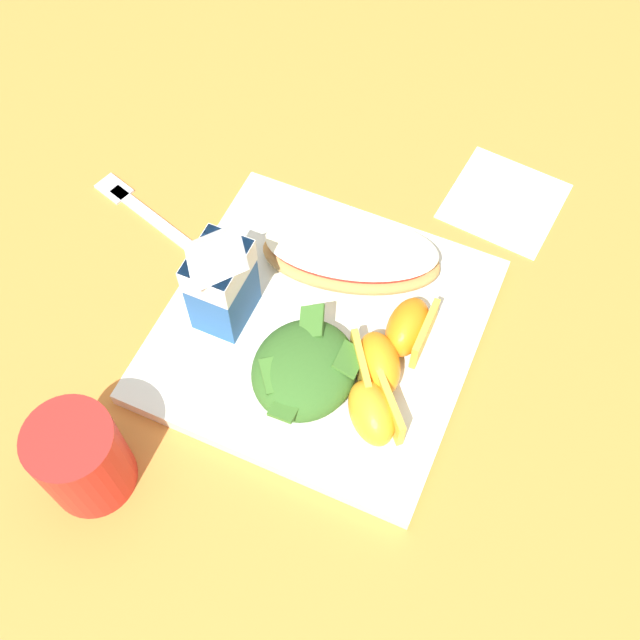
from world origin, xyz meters
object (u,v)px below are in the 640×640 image
object	(u,v)px
white_plate	(320,330)
drinking_red_cup	(81,459)
metal_fork	(153,218)
milk_carton	(220,277)
cheesy_pizza_bread	(350,255)
orange_wedge_rear	(409,328)
green_salad_pile	(304,369)
orange_wedge_front	(373,412)
paper_napkin	(504,201)
orange_wedge_middle	(377,364)

from	to	relation	value
white_plate	drinking_red_cup	world-z (taller)	drinking_red_cup
metal_fork	milk_carton	bearing A→B (deg)	-120.85
cheesy_pizza_bread	milk_carton	world-z (taller)	milk_carton
milk_carton	drinking_red_cup	bearing A→B (deg)	169.70
milk_carton	orange_wedge_rear	xyz separation A→B (m)	(0.04, -0.16, -0.04)
metal_fork	drinking_red_cup	size ratio (longest dim) A/B	2.04
green_salad_pile	orange_wedge_front	size ratio (longest dim) A/B	1.64
white_plate	metal_fork	bearing A→B (deg)	75.70
milk_carton	paper_napkin	xyz separation A→B (m)	(0.24, -0.20, -0.07)
metal_fork	drinking_red_cup	xyz separation A→B (m)	(-0.26, -0.09, 0.04)
green_salad_pile	metal_fork	bearing A→B (deg)	63.56
orange_wedge_rear	drinking_red_cup	size ratio (longest dim) A/B	0.66
orange_wedge_middle	drinking_red_cup	size ratio (longest dim) A/B	0.77
green_salad_pile	orange_wedge_middle	bearing A→B (deg)	-61.00
orange_wedge_middle	drinking_red_cup	bearing A→B (deg)	134.37
cheesy_pizza_bread	milk_carton	size ratio (longest dim) A/B	1.68
cheesy_pizza_bread	orange_wedge_rear	bearing A→B (deg)	-123.78
orange_wedge_rear	metal_fork	distance (m)	0.29
orange_wedge_rear	green_salad_pile	bearing A→B (deg)	137.69
orange_wedge_front	metal_fork	xyz separation A→B (m)	(0.12, 0.29, -0.03)
orange_wedge_front	orange_wedge_middle	size ratio (longest dim) A/B	0.99
green_salad_pile	drinking_red_cup	size ratio (longest dim) A/B	1.24
metal_fork	paper_napkin	bearing A→B (deg)	-62.49
metal_fork	drinking_red_cup	bearing A→B (deg)	-160.20
orange_wedge_rear	metal_fork	size ratio (longest dim) A/B	0.32
cheesy_pizza_bread	metal_fork	size ratio (longest dim) A/B	1.00
green_salad_pile	orange_wedge_middle	xyz separation A→B (m)	(0.03, -0.06, -0.00)
cheesy_pizza_bread	orange_wedge_middle	size ratio (longest dim) A/B	2.65
cheesy_pizza_bread	metal_fork	world-z (taller)	cheesy_pizza_bread
orange_wedge_front	paper_napkin	bearing A→B (deg)	-6.32
milk_carton	drinking_red_cup	world-z (taller)	milk_carton
orange_wedge_middle	drinking_red_cup	world-z (taller)	drinking_red_cup
paper_napkin	orange_wedge_middle	bearing A→B (deg)	169.30
paper_napkin	metal_fork	distance (m)	0.36
white_plate	orange_wedge_rear	xyz separation A→B (m)	(0.02, -0.08, 0.03)
white_plate	orange_wedge_middle	bearing A→B (deg)	-111.40
white_plate	drinking_red_cup	xyz separation A→B (m)	(-0.20, 0.12, 0.04)
paper_napkin	metal_fork	xyz separation A→B (m)	(-0.17, 0.32, 0.00)
metal_fork	white_plate	bearing A→B (deg)	-104.30
white_plate	cheesy_pizza_bread	world-z (taller)	cheesy_pizza_bread
green_salad_pile	milk_carton	size ratio (longest dim) A/B	1.02
orange_wedge_front	paper_napkin	xyz separation A→B (m)	(0.29, -0.03, -0.03)
cheesy_pizza_bread	metal_fork	distance (m)	0.21
white_plate	cheesy_pizza_bread	size ratio (longest dim) A/B	1.52
green_salad_pile	milk_carton	xyz separation A→B (m)	(0.03, 0.09, 0.04)
green_salad_pile	cheesy_pizza_bread	bearing A→B (deg)	4.64
paper_napkin	drinking_red_cup	size ratio (longest dim) A/B	1.21
white_plate	orange_wedge_rear	world-z (taller)	orange_wedge_rear
paper_napkin	white_plate	bearing A→B (deg)	153.29
milk_carton	paper_napkin	bearing A→B (deg)	-38.91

